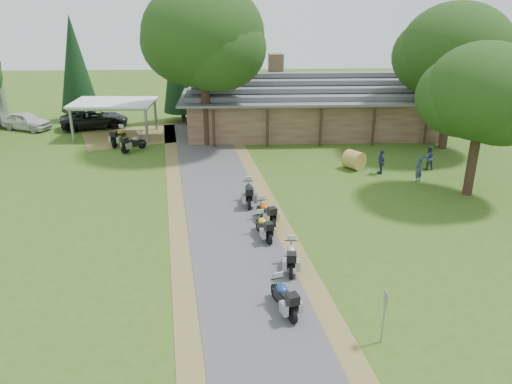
{
  "coord_description": "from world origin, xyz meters",
  "views": [
    {
      "loc": [
        -0.39,
        -16.68,
        10.91
      ],
      "look_at": [
        0.59,
        6.38,
        1.6
      ],
      "focal_mm": 35.0,
      "sensor_mm": 36.0,
      "label": 1
    }
  ],
  "objects_px": {
    "lodge": "(312,102)",
    "hay_bale": "(354,160)",
    "motorcycle_row_b": "(291,255)",
    "car_white_sedan": "(26,119)",
    "motorcycle_row_d": "(266,211)",
    "motorcycle_carport_a": "(119,136)",
    "motorcycle_row_c": "(264,226)",
    "motorcycle_row_a": "(284,295)",
    "motorcycle_row_e": "(249,192)",
    "motorcycle_carport_b": "(133,142)",
    "carport": "(115,119)",
    "car_dark_suv": "(94,114)"
  },
  "relations": [
    {
      "from": "lodge",
      "to": "hay_bale",
      "type": "height_order",
      "value": "lodge"
    },
    {
      "from": "motorcycle_row_b",
      "to": "lodge",
      "type": "bearing_deg",
      "value": -4.77
    },
    {
      "from": "car_white_sedan",
      "to": "motorcycle_row_d",
      "type": "distance_m",
      "value": 27.14
    },
    {
      "from": "car_white_sedan",
      "to": "motorcycle_carport_a",
      "type": "bearing_deg",
      "value": -95.79
    },
    {
      "from": "motorcycle_row_c",
      "to": "motorcycle_carport_a",
      "type": "relative_size",
      "value": 0.86
    },
    {
      "from": "motorcycle_row_a",
      "to": "motorcycle_row_d",
      "type": "xyz_separation_m",
      "value": [
        -0.19,
        7.52,
        -0.02
      ]
    },
    {
      "from": "motorcycle_row_e",
      "to": "motorcycle_carport_b",
      "type": "bearing_deg",
      "value": 38.12
    },
    {
      "from": "lodge",
      "to": "motorcycle_row_d",
      "type": "relative_size",
      "value": 11.58
    },
    {
      "from": "motorcycle_row_a",
      "to": "motorcycle_row_d",
      "type": "distance_m",
      "value": 7.52
    },
    {
      "from": "motorcycle_carport_a",
      "to": "lodge",
      "type": "bearing_deg",
      "value": -64.78
    },
    {
      "from": "carport",
      "to": "motorcycle_row_a",
      "type": "distance_m",
      "value": 27.03
    },
    {
      "from": "motorcycle_row_d",
      "to": "motorcycle_carport_b",
      "type": "relative_size",
      "value": 0.93
    },
    {
      "from": "motorcycle_row_d",
      "to": "motorcycle_carport_a",
      "type": "bearing_deg",
      "value": 14.84
    },
    {
      "from": "motorcycle_row_d",
      "to": "motorcycle_carport_b",
      "type": "height_order",
      "value": "motorcycle_carport_b"
    },
    {
      "from": "lodge",
      "to": "motorcycle_carport_a",
      "type": "xyz_separation_m",
      "value": [
        -15.26,
        -3.58,
        -1.73
      ]
    },
    {
      "from": "car_dark_suv",
      "to": "motorcycle_row_d",
      "type": "bearing_deg",
      "value": -161.59
    },
    {
      "from": "motorcycle_row_a",
      "to": "motorcycle_row_e",
      "type": "bearing_deg",
      "value": -12.57
    },
    {
      "from": "motorcycle_carport_a",
      "to": "motorcycle_row_d",
      "type": "bearing_deg",
      "value": -132.06
    },
    {
      "from": "car_white_sedan",
      "to": "motorcycle_row_b",
      "type": "distance_m",
      "value": 31.04
    },
    {
      "from": "lodge",
      "to": "motorcycle_row_a",
      "type": "height_order",
      "value": "lodge"
    },
    {
      "from": "motorcycle_row_c",
      "to": "motorcycle_row_a",
      "type": "bearing_deg",
      "value": 167.68
    },
    {
      "from": "motorcycle_row_d",
      "to": "car_dark_suv",
      "type": "bearing_deg",
      "value": 13.54
    },
    {
      "from": "motorcycle_row_d",
      "to": "hay_bale",
      "type": "relative_size",
      "value": 1.51
    },
    {
      "from": "car_white_sedan",
      "to": "motorcycle_row_c",
      "type": "distance_m",
      "value": 28.19
    },
    {
      "from": "lodge",
      "to": "carport",
      "type": "relative_size",
      "value": 3.33
    },
    {
      "from": "motorcycle_row_b",
      "to": "motorcycle_row_e",
      "type": "bearing_deg",
      "value": 18.29
    },
    {
      "from": "car_white_sedan",
      "to": "hay_bale",
      "type": "xyz_separation_m",
      "value": [
        25.44,
        -11.2,
        -0.32
      ]
    },
    {
      "from": "car_white_sedan",
      "to": "car_dark_suv",
      "type": "distance_m",
      "value": 5.64
    },
    {
      "from": "carport",
      "to": "motorcycle_row_c",
      "type": "height_order",
      "value": "carport"
    },
    {
      "from": "motorcycle_row_a",
      "to": "motorcycle_row_c",
      "type": "height_order",
      "value": "motorcycle_row_a"
    },
    {
      "from": "car_dark_suv",
      "to": "hay_bale",
      "type": "relative_size",
      "value": 4.95
    },
    {
      "from": "motorcycle_row_a",
      "to": "motorcycle_carport_a",
      "type": "bearing_deg",
      "value": 7.63
    },
    {
      "from": "car_dark_suv",
      "to": "hay_bale",
      "type": "distance_m",
      "value": 22.92
    },
    {
      "from": "carport",
      "to": "motorcycle_carport_a",
      "type": "relative_size",
      "value": 3.06
    },
    {
      "from": "car_dark_suv",
      "to": "carport",
      "type": "bearing_deg",
      "value": -153.2
    },
    {
      "from": "motorcycle_row_c",
      "to": "motorcycle_carport_b",
      "type": "bearing_deg",
      "value": 15.28
    },
    {
      "from": "motorcycle_row_e",
      "to": "carport",
      "type": "bearing_deg",
      "value": 34.82
    },
    {
      "from": "motorcycle_row_b",
      "to": "motorcycle_row_e",
      "type": "distance_m",
      "value": 7.22
    },
    {
      "from": "car_white_sedan",
      "to": "motorcycle_row_e",
      "type": "xyz_separation_m",
      "value": [
        18.35,
        -16.75,
        -0.25
      ]
    },
    {
      "from": "car_dark_suv",
      "to": "motorcycle_carport_a",
      "type": "relative_size",
      "value": 2.89
    },
    {
      "from": "lodge",
      "to": "motorcycle_carport_b",
      "type": "bearing_deg",
      "value": -159.41
    },
    {
      "from": "lodge",
      "to": "motorcycle_row_e",
      "type": "relative_size",
      "value": 10.66
    },
    {
      "from": "carport",
      "to": "motorcycle_row_e",
      "type": "xyz_separation_m",
      "value": [
        10.34,
        -14.52,
        -0.7
      ]
    },
    {
      "from": "lodge",
      "to": "car_white_sedan",
      "type": "height_order",
      "value": "lodge"
    },
    {
      "from": "car_dark_suv",
      "to": "motorcycle_row_d",
      "type": "distance_m",
      "value": 23.78
    },
    {
      "from": "hay_bale",
      "to": "motorcycle_row_e",
      "type": "bearing_deg",
      "value": -141.95
    },
    {
      "from": "motorcycle_row_a",
      "to": "motorcycle_row_b",
      "type": "relative_size",
      "value": 1.01
    },
    {
      "from": "carport",
      "to": "car_white_sedan",
      "type": "distance_m",
      "value": 8.33
    },
    {
      "from": "carport",
      "to": "motorcycle_row_a",
      "type": "xyz_separation_m",
      "value": [
        11.33,
        -24.53,
        -0.74
      ]
    },
    {
      "from": "car_dark_suv",
      "to": "motorcycle_row_a",
      "type": "xyz_separation_m",
      "value": [
        13.71,
        -27.08,
        -0.51
      ]
    }
  ]
}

